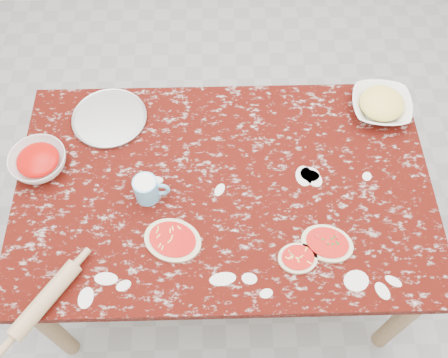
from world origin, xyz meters
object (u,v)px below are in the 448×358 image
flour_mug (147,189)px  pizza_tray (110,119)px  worktable (224,196)px  rolling_pin (46,299)px  sauce_bowl (39,162)px  cheese_bowl (381,106)px

flour_mug → pizza_tray: bearing=116.3°
worktable → flour_mug: bearing=-172.2°
pizza_tray → rolling_pin: 0.78m
flour_mug → rolling_pin: 0.51m
worktable → sauce_bowl: sauce_bowl is taller
pizza_tray → rolling_pin: size_ratio=1.03×
worktable → sauce_bowl: bearing=171.7°
worktable → flour_mug: flour_mug is taller
sauce_bowl → rolling_pin: sauce_bowl is taller
worktable → rolling_pin: bearing=-143.9°
worktable → rolling_pin: size_ratio=5.45×
rolling_pin → worktable: bearing=36.1°
sauce_bowl → flour_mug: 0.45m
worktable → pizza_tray: size_ratio=5.27×
sauce_bowl → flour_mug: (0.43, -0.14, 0.02)m
cheese_bowl → rolling_pin: 1.49m
rolling_pin → flour_mug: bearing=51.5°
pizza_tray → flour_mug: size_ratio=2.25×
worktable → sauce_bowl: (-0.71, 0.10, 0.12)m
flour_mug → sauce_bowl: bearing=161.6°
cheese_bowl → flour_mug: (-0.95, -0.39, 0.02)m
pizza_tray → flour_mug: flour_mug is taller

